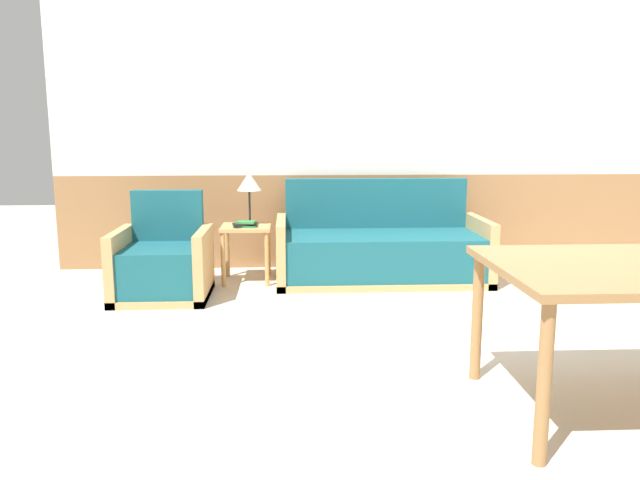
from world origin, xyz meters
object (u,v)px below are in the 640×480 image
(couch, at_px, (381,251))
(table_lamp, at_px, (249,184))
(side_table, at_px, (246,237))
(armchair, at_px, (163,266))

(couch, height_order, table_lamp, table_lamp)
(side_table, xyz_separation_m, table_lamp, (0.03, 0.08, 0.47))
(side_table, bearing_deg, table_lamp, 67.48)
(couch, height_order, side_table, couch)
(armchair, xyz_separation_m, side_table, (0.66, 0.51, 0.15))
(side_table, height_order, table_lamp, table_lamp)
(couch, relative_size, side_table, 3.69)
(armchair, relative_size, table_lamp, 1.82)
(couch, bearing_deg, table_lamp, 175.86)
(couch, xyz_separation_m, armchair, (-1.90, -0.50, -0.00))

